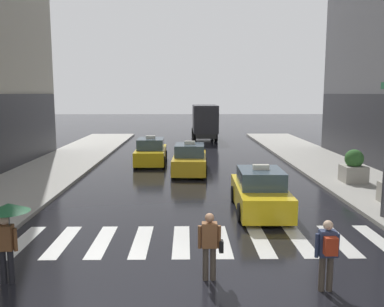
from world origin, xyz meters
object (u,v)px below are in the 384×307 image
(taxi_third, at_px, (151,152))
(planter_mid_block, at_px, (354,167))
(pedestrian_with_handbag, at_px, (210,242))
(pedestrian_with_umbrella, at_px, (7,221))
(taxi_lead, at_px, (260,192))
(box_truck, at_px, (204,121))
(taxi_second, at_px, (190,160))
(pedestrian_with_backpack, at_px, (328,250))

(taxi_third, xyz_separation_m, planter_mid_block, (10.39, -6.26, 0.15))
(taxi_third, xyz_separation_m, pedestrian_with_handbag, (2.81, -16.52, 0.21))
(pedestrian_with_umbrella, relative_size, pedestrian_with_handbag, 1.18)
(taxi_lead, relative_size, pedestrian_with_umbrella, 2.36)
(pedestrian_with_handbag, distance_m, planter_mid_block, 12.76)
(taxi_lead, relative_size, taxi_third, 1.00)
(box_truck, height_order, pedestrian_with_umbrella, box_truck)
(taxi_lead, bearing_deg, planter_mid_block, 39.62)
(pedestrian_with_umbrella, bearing_deg, taxi_second, 72.44)
(pedestrian_with_backpack, bearing_deg, box_truck, 92.63)
(box_truck, bearing_deg, pedestrian_with_umbrella, -100.95)
(taxi_lead, distance_m, taxi_second, 8.16)
(pedestrian_with_handbag, bearing_deg, taxi_second, 91.55)
(taxi_third, height_order, pedestrian_with_backpack, taxi_third)
(pedestrian_with_backpack, distance_m, pedestrian_with_handbag, 2.66)
(taxi_second, distance_m, pedestrian_with_backpack, 14.49)
(taxi_third, bearing_deg, taxi_second, -50.52)
(taxi_lead, distance_m, pedestrian_with_backpack, 6.46)
(planter_mid_block, bearing_deg, taxi_third, 148.93)
(box_truck, height_order, pedestrian_with_handbag, box_truck)
(taxi_second, relative_size, pedestrian_with_umbrella, 2.37)
(taxi_second, bearing_deg, box_truck, 84.71)
(pedestrian_with_umbrella, height_order, pedestrian_with_backpack, pedestrian_with_umbrella)
(taxi_second, distance_m, pedestrian_with_umbrella, 14.37)
(pedestrian_with_umbrella, xyz_separation_m, pedestrian_with_backpack, (7.28, -0.51, -0.54))
(pedestrian_with_handbag, bearing_deg, box_truck, 87.77)
(taxi_third, relative_size, planter_mid_block, 2.85)
(taxi_second, bearing_deg, pedestrian_with_handbag, -88.45)
(taxi_third, height_order, planter_mid_block, taxi_third)
(pedestrian_with_umbrella, height_order, planter_mid_block, pedestrian_with_umbrella)
(pedestrian_with_backpack, bearing_deg, pedestrian_with_umbrella, 176.02)
(taxi_second, height_order, box_truck, box_truck)
(taxi_third, height_order, box_truck, box_truck)
(box_truck, distance_m, pedestrian_with_handbag, 30.24)
(taxi_lead, distance_m, pedestrian_with_umbrella, 9.15)
(pedestrian_with_umbrella, xyz_separation_m, pedestrian_with_handbag, (4.69, 0.12, -0.58))
(pedestrian_with_backpack, bearing_deg, pedestrian_with_handbag, 166.48)
(pedestrian_with_umbrella, relative_size, planter_mid_block, 1.21)
(taxi_lead, bearing_deg, pedestrian_with_backpack, -86.78)
(box_truck, xyz_separation_m, planter_mid_block, (6.41, -19.94, -0.98))
(taxi_second, height_order, planter_mid_block, taxi_second)
(pedestrian_with_backpack, height_order, planter_mid_block, planter_mid_block)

